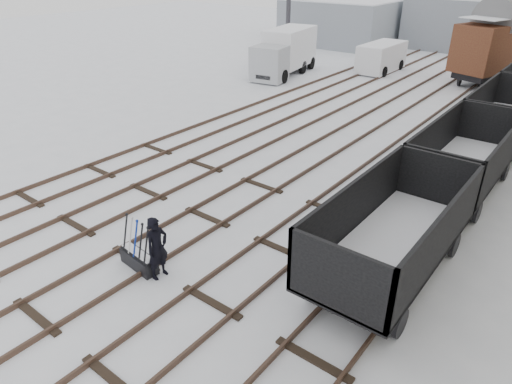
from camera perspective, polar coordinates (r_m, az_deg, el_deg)
ground at (r=13.75m, az=-14.82°, el=-8.20°), size 120.00×120.00×0.00m
tracks at (r=23.42m, az=12.25°, el=7.56°), size 13.90×52.00×0.16m
shed_left at (r=48.24m, az=10.69°, el=20.19°), size 10.00×8.00×4.10m
shed_right at (r=48.56m, az=23.01°, el=18.90°), size 7.00×6.00×4.50m
ground_frame at (r=13.26m, az=-14.43°, el=-8.10°), size 1.34×0.55×1.49m
worker at (r=12.46m, az=-12.22°, el=-6.87°), size 0.45×0.67×1.82m
freight_wagon_a at (r=12.73m, az=16.59°, el=-6.33°), size 2.50×6.24×2.55m
freight_wagon_b at (r=18.26m, az=24.45°, el=2.91°), size 2.50×6.24×2.55m
freight_wagon_c at (r=24.22m, az=28.58°, el=7.73°), size 2.50×6.24×2.55m
box_van_wagon at (r=35.32m, az=27.63°, el=15.95°), size 4.63×6.34×4.35m
lorry at (r=34.39m, az=3.62°, el=17.09°), size 3.09×7.23×3.18m
panel_van at (r=36.67m, az=15.41°, el=15.97°), size 2.15×4.69×2.06m
crane at (r=43.03m, az=4.16°, el=19.89°), size 1.95×4.91×8.24m
tree_far_left at (r=49.58m, az=27.90°, el=19.00°), size 0.30×0.30×6.01m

